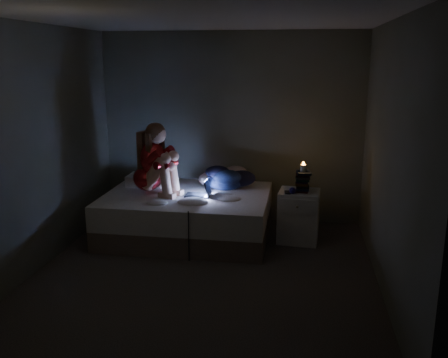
% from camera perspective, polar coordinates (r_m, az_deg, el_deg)
% --- Properties ---
extents(floor, '(3.60, 3.80, 0.02)m').
position_cam_1_polar(floor, '(5.27, -2.31, -11.20)').
color(floor, black).
rests_on(floor, ground).
extents(ceiling, '(3.60, 3.80, 0.02)m').
position_cam_1_polar(ceiling, '(4.78, -2.63, 18.52)').
color(ceiling, silver).
rests_on(ceiling, ground).
extents(wall_back, '(3.60, 0.02, 2.60)m').
position_cam_1_polar(wall_back, '(6.71, 0.81, 6.02)').
color(wall_back, '#60625B').
rests_on(wall_back, ground).
extents(wall_front, '(3.60, 0.02, 2.60)m').
position_cam_1_polar(wall_front, '(3.07, -9.61, -3.89)').
color(wall_front, '#60625B').
rests_on(wall_front, ground).
extents(wall_left, '(0.02, 3.80, 2.60)m').
position_cam_1_polar(wall_left, '(5.51, -21.27, 3.31)').
color(wall_left, '#60625B').
rests_on(wall_left, ground).
extents(wall_right, '(0.02, 3.80, 2.60)m').
position_cam_1_polar(wall_right, '(4.84, 19.07, 2.12)').
color(wall_right, '#60625B').
rests_on(wall_right, ground).
extents(bed, '(2.06, 1.54, 0.57)m').
position_cam_1_polar(bed, '(6.25, -4.32, -4.21)').
color(bed, beige).
rests_on(bed, ground).
extents(pillow, '(0.49, 0.35, 0.14)m').
position_cam_1_polar(pillow, '(6.62, -9.13, -0.12)').
color(pillow, white).
rests_on(pillow, bed).
extents(woman, '(0.66, 0.53, 0.92)m').
position_cam_1_polar(woman, '(6.16, -9.06, 2.52)').
color(woman, '#A7101D').
rests_on(woman, bed).
extents(laptop, '(0.31, 0.22, 0.22)m').
position_cam_1_polar(laptop, '(6.02, -3.16, -1.02)').
color(laptop, black).
rests_on(laptop, bed).
extents(clothes_pile, '(0.56, 0.46, 0.32)m').
position_cam_1_polar(clothes_pile, '(6.36, 0.08, 0.30)').
color(clothes_pile, '#111544').
rests_on(clothes_pile, bed).
extents(nightstand, '(0.52, 0.47, 0.65)m').
position_cam_1_polar(nightstand, '(6.11, 8.78, -4.35)').
color(nightstand, silver).
rests_on(nightstand, ground).
extents(book_stack, '(0.19, 0.25, 0.25)m').
position_cam_1_polar(book_stack, '(5.99, 9.27, -0.26)').
color(book_stack, black).
rests_on(book_stack, nightstand).
extents(candle, '(0.07, 0.07, 0.08)m').
position_cam_1_polar(candle, '(5.95, 9.33, 1.28)').
color(candle, beige).
rests_on(candle, book_stack).
extents(phone, '(0.09, 0.15, 0.01)m').
position_cam_1_polar(phone, '(5.91, 7.59, -1.61)').
color(phone, black).
rests_on(phone, nightstand).
extents(blue_orb, '(0.08, 0.08, 0.08)m').
position_cam_1_polar(blue_orb, '(5.87, 8.20, -1.39)').
color(blue_orb, '#1D1458').
rests_on(blue_orb, nightstand).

